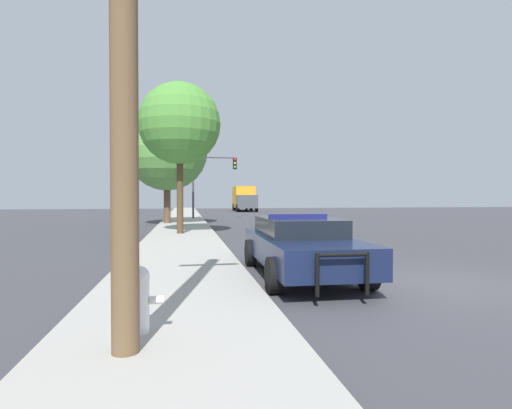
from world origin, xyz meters
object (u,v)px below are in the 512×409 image
object	(u,v)px
box_truck	(244,198)
tree_sidewalk_mid	(167,150)
utility_pole	(124,9)
tree_sidewalk_near	(180,124)
police_car	(300,244)
car_background_distant	(243,205)
traffic_light	(211,174)
fire_hydrant	(139,297)

from	to	relation	value
box_truck	tree_sidewalk_mid	size ratio (longest dim) A/B	1.01
utility_pole	tree_sidewalk_mid	xyz separation A→B (m)	(-0.52, 21.51, 0.99)
utility_pole	tree_sidewalk_mid	world-z (taller)	tree_sidewalk_mid
tree_sidewalk_mid	tree_sidewalk_near	distance (m)	7.56
police_car	car_background_distant	xyz separation A→B (m)	(4.97, 44.03, -0.01)
police_car	box_truck	world-z (taller)	box_truck
box_truck	tree_sidewalk_mid	world-z (taller)	tree_sidewalk_mid
utility_pole	car_background_distant	world-z (taller)	utility_pole
police_car	traffic_light	xyz separation A→B (m)	(-0.56, 22.63, 2.87)
police_car	fire_hydrant	bearing A→B (deg)	50.88
fire_hydrant	tree_sidewalk_near	xyz separation A→B (m)	(0.32, 13.40, 4.52)
box_truck	tree_sidewalk_mid	bearing A→B (deg)	72.01
car_background_distant	utility_pole	bearing A→B (deg)	-102.87
traffic_light	box_truck	size ratio (longest dim) A/B	0.67
traffic_light	car_background_distant	xyz separation A→B (m)	(5.53, 21.40, -2.88)
police_car	tree_sidewalk_near	bearing A→B (deg)	-72.91
police_car	car_background_distant	bearing A→B (deg)	-95.32
fire_hydrant	traffic_light	bearing A→B (deg)	84.48
fire_hydrant	tree_sidewalk_near	bearing A→B (deg)	88.63
police_car	utility_pole	distance (m)	6.13
tree_sidewalk_near	box_truck	bearing A→B (deg)	76.49
traffic_light	tree_sidewalk_mid	distance (m)	6.35
utility_pole	tree_sidewalk_near	xyz separation A→B (m)	(0.39, 14.01, 1.33)
fire_hydrant	box_truck	xyz separation A→B (m)	(7.83, 44.65, 1.09)
car_background_distant	tree_sidewalk_near	distance (m)	35.44
traffic_light	car_background_distant	distance (m)	22.29
tree_sidewalk_mid	tree_sidewalk_near	world-z (taller)	tree_sidewalk_mid
fire_hydrant	utility_pole	distance (m)	3.24
car_background_distant	tree_sidewalk_mid	size ratio (longest dim) A/B	0.61
fire_hydrant	traffic_light	xyz separation A→B (m)	(2.54, 26.30, 3.03)
utility_pole	tree_sidewalk_mid	bearing A→B (deg)	91.38
fire_hydrant	traffic_light	world-z (taller)	traffic_light
police_car	tree_sidewalk_mid	distance (m)	18.07
utility_pole	car_background_distant	distance (m)	49.09
utility_pole	traffic_light	distance (m)	27.04
tree_sidewalk_near	utility_pole	bearing A→B (deg)	-91.58
utility_pole	box_truck	xyz separation A→B (m)	(7.90, 45.26, -2.10)
utility_pole	tree_sidewalk_near	world-z (taller)	utility_pole
utility_pole	box_truck	bearing A→B (deg)	80.10
traffic_light	tree_sidewalk_near	distance (m)	13.18
police_car	tree_sidewalk_mid	xyz separation A→B (m)	(-3.69, 17.23, 4.02)
box_truck	tree_sidewalk_near	size ratio (longest dim) A/B	1.07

